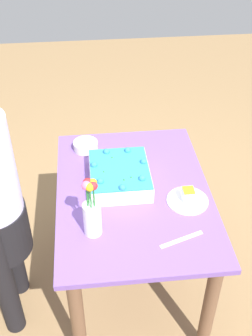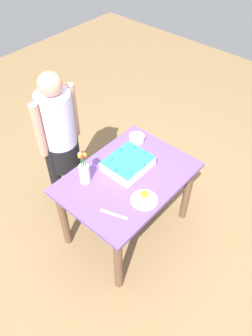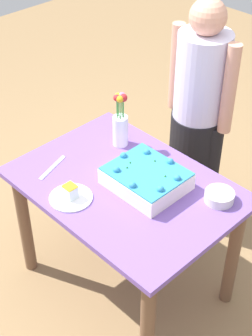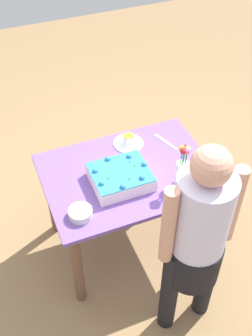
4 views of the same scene
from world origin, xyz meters
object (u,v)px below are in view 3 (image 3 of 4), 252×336
(sheet_cake, at_px, (146,178))
(serving_plate_with_slice, at_px, (71,195))
(fruit_bowl, at_px, (219,196))
(person_standing, at_px, (199,107))
(cake_knife, at_px, (52,167))
(flower_vase, at_px, (120,124))

(sheet_cake, height_order, serving_plate_with_slice, sheet_cake)
(fruit_bowl, xyz_separation_m, person_standing, (0.52, -0.46, 0.08))
(sheet_cake, height_order, cake_knife, sheet_cake)
(flower_vase, distance_m, fruit_bowl, 0.68)
(serving_plate_with_slice, relative_size, person_standing, 0.14)
(serving_plate_with_slice, bearing_deg, cake_knife, -18.34)
(sheet_cake, xyz_separation_m, serving_plate_with_slice, (0.19, 0.33, -0.03))
(serving_plate_with_slice, distance_m, cake_knife, 0.27)
(serving_plate_with_slice, distance_m, fruit_bowl, 0.72)
(cake_knife, relative_size, fruit_bowl, 1.54)
(cake_knife, relative_size, flower_vase, 0.70)
(serving_plate_with_slice, xyz_separation_m, person_standing, (0.01, -0.97, 0.09))
(serving_plate_with_slice, relative_size, cake_knife, 0.95)
(cake_knife, bearing_deg, fruit_bowl, 99.84)
(sheet_cake, xyz_separation_m, flower_vase, (0.35, -0.16, 0.08))
(serving_plate_with_slice, height_order, fruit_bowl, serving_plate_with_slice)
(flower_vase, bearing_deg, sheet_cake, 155.72)
(sheet_cake, relative_size, fruit_bowl, 2.56)
(sheet_cake, height_order, fruit_bowl, sheet_cake)
(fruit_bowl, distance_m, person_standing, 0.70)
(fruit_bowl, bearing_deg, sheet_cake, 28.09)
(cake_knife, bearing_deg, sheet_cake, 100.29)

